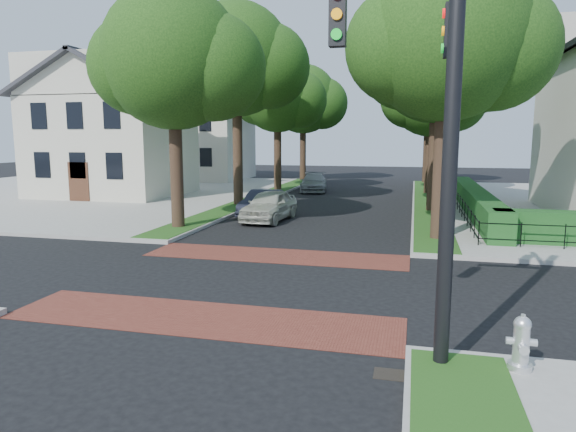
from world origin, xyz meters
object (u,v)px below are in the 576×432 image
object	(u,v)px
parked_car_front	(269,205)
fire_hydrant	(521,344)
traffic_signal	(439,97)
parked_car_middle	(263,203)
parked_car_rear	(314,183)

from	to	relation	value
parked_car_front	fire_hydrant	world-z (taller)	parked_car_front
traffic_signal	parked_car_front	bearing A→B (deg)	115.83
fire_hydrant	parked_car_middle	bearing A→B (deg)	112.65
parked_car_front	parked_car_middle	world-z (taller)	parked_car_front
traffic_signal	parked_car_front	size ratio (longest dim) A/B	1.81
traffic_signal	parked_car_middle	world-z (taller)	traffic_signal
traffic_signal	parked_car_rear	xyz separation A→B (m)	(-7.69, 28.87, -4.03)
traffic_signal	parked_car_front	world-z (taller)	traffic_signal
parked_car_middle	parked_car_rear	size ratio (longest dim) A/B	0.88
parked_car_middle	fire_hydrant	world-z (taller)	parked_car_middle
traffic_signal	parked_car_rear	distance (m)	30.15
traffic_signal	parked_car_middle	size ratio (longest dim) A/B	1.96
parked_car_rear	fire_hydrant	bearing A→B (deg)	-80.79
parked_car_middle	fire_hydrant	size ratio (longest dim) A/B	4.18
traffic_signal	parked_car_middle	xyz separation A→B (m)	(-7.92, 16.23, -4.03)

